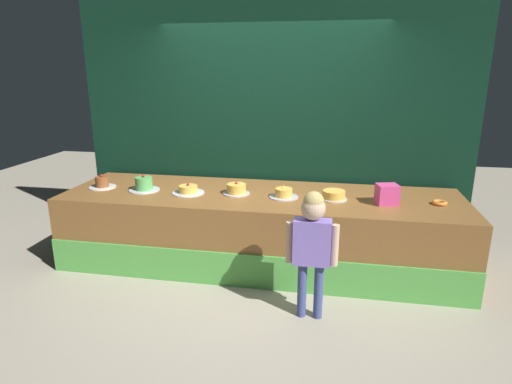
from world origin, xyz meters
name	(u,v)px	position (x,y,z in m)	size (l,w,h in m)	color
ground_plane	(250,287)	(0.00, 0.00, 0.00)	(12.00, 12.00, 0.00)	#ADA38E
stage_platform	(261,229)	(0.00, 0.58, 0.38)	(4.11, 1.20, 0.76)	brown
curtain_backdrop	(271,121)	(0.00, 1.28, 1.44)	(4.48, 0.08, 2.89)	black
child_figure	(312,238)	(0.59, -0.39, 0.71)	(0.42, 0.19, 1.10)	#3F4C8C
pink_box	(387,194)	(1.25, 0.47, 0.86)	(0.20, 0.16, 0.19)	#E64794
donut	(440,203)	(1.75, 0.55, 0.78)	(0.14, 0.14, 0.04)	orange
cake_far_left	(102,183)	(-1.75, 0.52, 0.81)	(0.29, 0.29, 0.15)	white
cake_left	(144,185)	(-1.25, 0.50, 0.83)	(0.32, 0.32, 0.18)	silver
cake_center_left	(188,190)	(-0.75, 0.48, 0.80)	(0.33, 0.33, 0.11)	silver
cake_center_right	(236,189)	(-0.25, 0.55, 0.81)	(0.28, 0.28, 0.13)	silver
cake_right	(284,193)	(0.25, 0.51, 0.80)	(0.30, 0.30, 0.14)	silver
cake_far_right	(334,195)	(0.75, 0.54, 0.81)	(0.27, 0.27, 0.09)	silver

